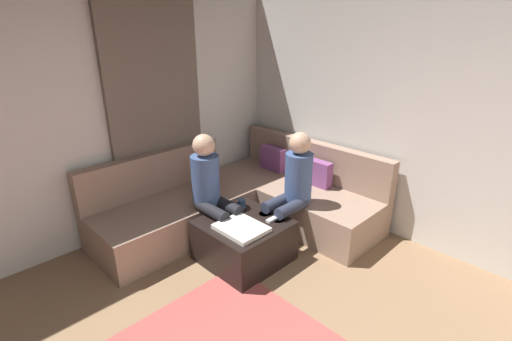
# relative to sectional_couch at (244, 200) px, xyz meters

# --- Properties ---
(wall_back) EXTENTS (6.00, 0.12, 2.70)m
(wall_back) POSITION_rel_sectional_couch_xyz_m (2.08, 1.06, 1.07)
(wall_back) COLOR silver
(wall_back) RESTS_ON ground_plane
(wall_left) EXTENTS (0.12, 6.00, 2.70)m
(wall_left) POSITION_rel_sectional_couch_xyz_m (-0.86, -1.88, 1.07)
(wall_left) COLOR silver
(wall_left) RESTS_ON ground_plane
(curtain_panel) EXTENTS (0.06, 1.10, 2.50)m
(curtain_panel) POSITION_rel_sectional_couch_xyz_m (-0.76, -0.58, 0.97)
(curtain_panel) COLOR #726659
(curtain_panel) RESTS_ON ground_plane
(sectional_couch) EXTENTS (2.10, 2.55, 0.87)m
(sectional_couch) POSITION_rel_sectional_couch_xyz_m (0.00, 0.00, 0.00)
(sectional_couch) COLOR #9E7F6B
(sectional_couch) RESTS_ON ground_plane
(ottoman) EXTENTS (0.76, 0.76, 0.42)m
(ottoman) POSITION_rel_sectional_couch_xyz_m (0.54, -0.51, -0.07)
(ottoman) COLOR black
(ottoman) RESTS_ON ground_plane
(folded_blanket) EXTENTS (0.44, 0.36, 0.04)m
(folded_blanket) POSITION_rel_sectional_couch_xyz_m (0.64, -0.63, 0.16)
(folded_blanket) COLOR white
(folded_blanket) RESTS_ON ottoman
(coffee_mug) EXTENTS (0.08, 0.08, 0.10)m
(coffee_mug) POSITION_rel_sectional_couch_xyz_m (0.32, -0.33, 0.19)
(coffee_mug) COLOR #334C72
(coffee_mug) RESTS_ON ottoman
(game_remote) EXTENTS (0.05, 0.15, 0.02)m
(game_remote) POSITION_rel_sectional_couch_xyz_m (0.72, -0.29, 0.15)
(game_remote) COLOR white
(game_remote) RESTS_ON ottoman
(person_on_couch_back) EXTENTS (0.30, 0.60, 1.20)m
(person_on_couch_back) POSITION_rel_sectional_couch_xyz_m (0.66, 0.06, 0.38)
(person_on_couch_back) COLOR #2D3347
(person_on_couch_back) RESTS_ON ground_plane
(person_on_couch_side) EXTENTS (0.60, 0.30, 1.20)m
(person_on_couch_side) POSITION_rel_sectional_couch_xyz_m (0.15, -0.57, 0.38)
(person_on_couch_side) COLOR black
(person_on_couch_side) RESTS_ON ground_plane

